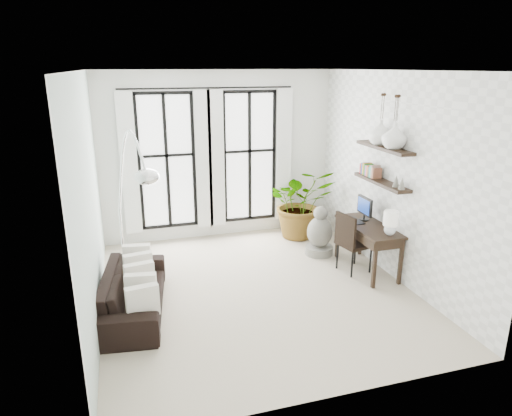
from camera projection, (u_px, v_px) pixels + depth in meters
name	position (u px, v px, depth m)	size (l,w,h in m)	color
floor	(256.00, 289.00, 6.96)	(5.00, 5.00, 0.00)	#B4A58F
ceiling	(256.00, 70.00, 6.00)	(5.00, 5.00, 0.00)	white
wall_left	(89.00, 201.00, 5.87)	(5.00, 5.00, 0.00)	#B0C4B9
wall_right	(394.00, 177.00, 7.09)	(5.00, 5.00, 0.00)	white
wall_back	(219.00, 156.00, 8.77)	(4.50, 4.50, 0.00)	white
windows	(209.00, 159.00, 8.66)	(3.26, 0.13, 2.65)	white
wall_shelves	(381.00, 168.00, 7.18)	(0.25, 1.30, 0.60)	black
sofa	(133.00, 292.00, 6.27)	(2.00, 0.78, 0.58)	black
throw_pillows	(140.00, 277.00, 6.23)	(0.40, 1.52, 0.40)	silver
plant	(301.00, 202.00, 8.92)	(1.26, 1.10, 1.41)	#2D7228
desk	(370.00, 230.00, 7.35)	(0.57, 1.34, 1.18)	black
desk_chair	(351.00, 239.00, 7.39)	(0.56, 0.56, 1.01)	black
arc_lamp	(130.00, 168.00, 6.41)	(0.75, 1.54, 2.44)	silver
buddha	(320.00, 234.00, 8.15)	(0.50, 0.50, 0.90)	gray
vase_a	(394.00, 136.00, 6.75)	(0.37, 0.37, 0.38)	white
vase_b	(380.00, 132.00, 7.12)	(0.37, 0.37, 0.38)	white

